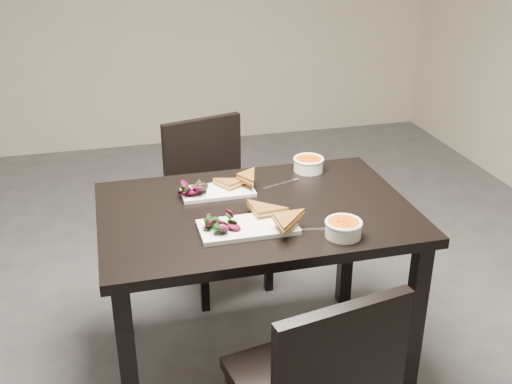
% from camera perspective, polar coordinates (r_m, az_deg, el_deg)
% --- Properties ---
extents(ground, '(5.00, 5.00, 0.00)m').
position_cam_1_polar(ground, '(3.01, -7.08, -12.12)').
color(ground, '#47474C').
rests_on(ground, ground).
extents(table, '(1.20, 0.80, 0.75)m').
position_cam_1_polar(table, '(2.41, -0.00, -3.64)').
color(table, black).
rests_on(table, ground).
extents(chair_far, '(0.51, 0.51, 0.85)m').
position_cam_1_polar(chair_far, '(3.12, -4.01, -0.16)').
color(chair_far, black).
rests_on(chair_far, ground).
extents(plate_near, '(0.35, 0.18, 0.02)m').
position_cam_1_polar(plate_near, '(2.21, -0.77, -3.30)').
color(plate_near, white).
rests_on(plate_near, table).
extents(sandwich_near, '(0.19, 0.15, 0.06)m').
position_cam_1_polar(sandwich_near, '(2.22, 0.77, -2.08)').
color(sandwich_near, '#98611F').
rests_on(sandwich_near, plate_near).
extents(salad_near, '(0.11, 0.10, 0.05)m').
position_cam_1_polar(salad_near, '(2.17, -3.33, -2.84)').
color(salad_near, black).
rests_on(salad_near, plate_near).
extents(soup_bowl_near, '(0.13, 0.13, 0.06)m').
position_cam_1_polar(soup_bowl_near, '(2.18, 8.14, -3.29)').
color(soup_bowl_near, white).
rests_on(soup_bowl_near, table).
extents(cutlery_near, '(0.18, 0.05, 0.00)m').
position_cam_1_polar(cutlery_near, '(2.22, 5.06, -3.49)').
color(cutlery_near, silver).
rests_on(cutlery_near, table).
extents(plate_far, '(0.29, 0.15, 0.01)m').
position_cam_1_polar(plate_far, '(2.49, -3.60, 0.05)').
color(plate_far, white).
rests_on(plate_far, table).
extents(sandwich_far, '(0.18, 0.17, 0.05)m').
position_cam_1_polar(sandwich_far, '(2.48, -2.08, 0.72)').
color(sandwich_far, '#98611F').
rests_on(sandwich_far, plate_far).
extents(salad_far, '(0.09, 0.08, 0.04)m').
position_cam_1_polar(salad_far, '(2.46, -5.90, 0.38)').
color(salad_far, black).
rests_on(salad_far, plate_far).
extents(soup_bowl_far, '(0.14, 0.14, 0.06)m').
position_cam_1_polar(soup_bowl_far, '(2.70, 4.91, 2.67)').
color(soup_bowl_far, white).
rests_on(soup_bowl_far, table).
extents(cutlery_far, '(0.18, 0.08, 0.00)m').
position_cam_1_polar(cutlery_far, '(2.57, 2.32, 0.76)').
color(cutlery_far, silver).
rests_on(cutlery_far, table).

